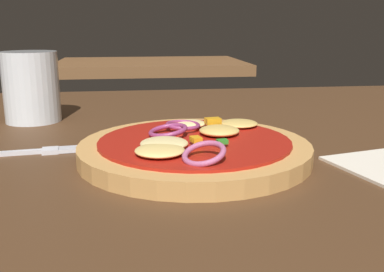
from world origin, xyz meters
TOP-DOWN VIEW (x-y plane):
  - dining_table at (0.00, 0.00)m, footprint 1.43×1.07m
  - pizza at (-0.01, 0.02)m, footprint 0.25×0.25m
  - fork at (-0.21, 0.06)m, footprint 0.18×0.03m
  - beer_glass at (-0.22, 0.24)m, footprint 0.08×0.08m
  - background_table at (-0.00, 1.33)m, footprint 0.72×0.48m

SIDE VIEW (x-z plane):
  - dining_table at x=0.00m, z-range 0.00..0.04m
  - background_table at x=0.00m, z-range 0.00..0.04m
  - fork at x=-0.21m, z-range 0.04..0.04m
  - pizza at x=-0.01m, z-range 0.03..0.07m
  - beer_glass at x=-0.22m, z-range 0.03..0.14m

